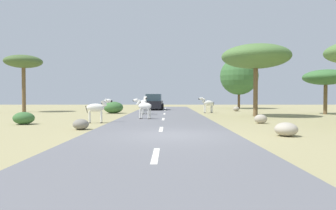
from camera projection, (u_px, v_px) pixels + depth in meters
The scene contains 19 objects.
ground_plane at pixel (170, 136), 11.47m from camera, with size 90.00×90.00×0.00m, color #998E60.
road at pixel (159, 136), 11.47m from camera, with size 6.00×64.00×0.05m, color slate.
lane_markings at pixel (158, 138), 10.47m from camera, with size 0.16×56.00×0.01m.
zebra_0 at pixel (142, 103), 25.05m from camera, with size 0.82×1.56×1.54m.
zebra_1 at pixel (206, 103), 27.77m from camera, with size 1.54×0.70×1.49m.
zebra_2 at pixel (96, 108), 17.17m from camera, with size 1.52×0.55×1.44m.
zebra_3 at pixel (142, 106), 19.75m from camera, with size 1.38×0.80×1.38m.
car_0 at pixel (153, 103), 33.47m from camera, with size 2.11×4.38×1.74m.
tree_0 at pixel (254, 57), 22.84m from camera, with size 5.14×5.14×5.44m.
tree_1 at pixel (22, 62), 29.42m from camera, with size 3.56×3.56×5.57m.
tree_4 at pixel (238, 76), 37.87m from camera, with size 4.75×4.75×6.48m.
tree_5 at pixel (324, 78), 25.75m from camera, with size 3.74×3.74×3.82m.
bush_0 at pixel (22, 118), 16.32m from camera, with size 1.13×1.02×0.68m, color #386633.
bush_2 at pixel (112, 107), 27.19m from camera, with size 1.76×1.58×1.05m, color #386633.
rock_0 at pixel (259, 119), 16.93m from camera, with size 0.72×0.54×0.51m, color #A89E8C.
rock_1 at pixel (235, 109), 31.14m from camera, with size 0.62×0.67×0.49m, color gray.
rock_2 at pixel (285, 129), 11.51m from camera, with size 0.86×0.89×0.53m, color #A89E8C.
rock_3 at pixel (79, 124), 13.74m from camera, with size 0.72×0.72×0.49m, color gray.
rock_4 at pixel (91, 109), 33.17m from camera, with size 0.40×0.43×0.27m, color gray.
Camera 1 is at (-0.14, -11.43, 1.51)m, focal length 32.26 mm.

